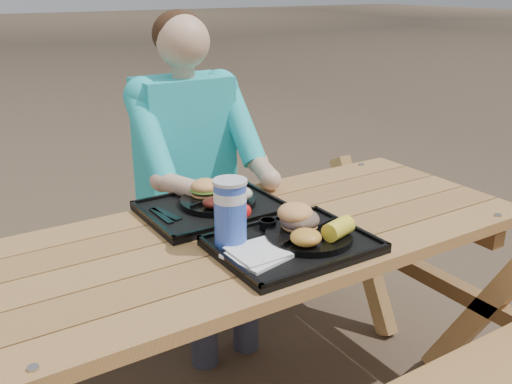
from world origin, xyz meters
TOP-DOWN VIEW (x-y plane):
  - picnic_table at (0.00, 0.00)m, footprint 1.80×1.49m
  - tray_near at (0.02, -0.17)m, footprint 0.45×0.35m
  - tray_far at (-0.04, 0.21)m, footprint 0.45×0.35m
  - plate_near at (0.08, -0.17)m, footprint 0.26×0.26m
  - plate_far at (-0.01, 0.22)m, footprint 0.26×0.26m
  - napkin_stack at (-0.12, -0.19)m, footprint 0.18×0.18m
  - soda_cup at (-0.14, -0.08)m, footprint 0.09×0.09m
  - condiment_bbq at (0.01, -0.05)m, footprint 0.05×0.05m
  - condiment_mustard at (0.09, -0.03)m, footprint 0.05×0.05m
  - sandwich at (0.08, -0.12)m, footprint 0.11×0.11m
  - mac_cheese at (0.02, -0.23)m, footprint 0.09×0.09m
  - corn_cob at (0.13, -0.24)m, footprint 0.12×0.12m
  - cutlery_far at (-0.20, 0.23)m, footprint 0.05×0.15m
  - burger at (-0.03, 0.27)m, footprint 0.10×0.10m
  - baked_beans at (-0.07, 0.16)m, footprint 0.08×0.08m
  - potato_salad at (0.04, 0.17)m, footprint 0.08×0.08m
  - diner at (0.10, 0.70)m, footprint 0.48×0.84m

SIDE VIEW (x-z plane):
  - picnic_table at x=0.00m, z-range 0.00..0.75m
  - diner at x=0.10m, z-range 0.00..1.28m
  - tray_near at x=0.02m, z-range 0.75..0.77m
  - tray_far at x=-0.04m, z-range 0.75..0.77m
  - cutlery_far at x=-0.20m, z-range 0.77..0.78m
  - napkin_stack at x=-0.12m, z-range 0.77..0.79m
  - plate_near at x=0.08m, z-range 0.77..0.79m
  - plate_far at x=-0.01m, z-range 0.77..0.79m
  - condiment_mustard at x=0.09m, z-range 0.77..0.80m
  - condiment_bbq at x=0.01m, z-range 0.77..0.80m
  - baked_beans at x=-0.07m, z-range 0.79..0.82m
  - mac_cheese at x=0.02m, z-range 0.79..0.83m
  - potato_salad at x=0.04m, z-range 0.79..0.84m
  - corn_cob at x=0.13m, z-range 0.79..0.85m
  - burger at x=-0.03m, z-range 0.79..0.88m
  - sandwich at x=0.08m, z-range 0.79..0.91m
  - soda_cup at x=-0.14m, z-range 0.77..0.96m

